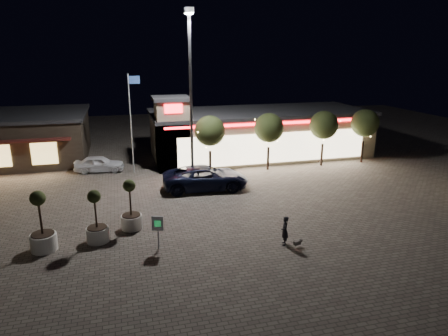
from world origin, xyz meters
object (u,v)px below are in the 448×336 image
object	(u,v)px
pedestrian	(285,231)
planter_mid	(97,226)
white_sedan	(99,164)
pickup_truck	(206,178)
planter_left	(42,232)
valet_sign	(158,226)

from	to	relation	value
pedestrian	planter_mid	bearing A→B (deg)	-90.45
white_sedan	pedestrian	world-z (taller)	pedestrian
white_sedan	pedestrian	distance (m)	18.74
pickup_truck	white_sedan	distance (m)	10.00
white_sedan	planter_left	xyz separation A→B (m)	(-2.28, -13.48, 0.30)
planter_mid	white_sedan	bearing A→B (deg)	91.34
white_sedan	valet_sign	size ratio (longest dim) A/B	2.23
white_sedan	planter_left	distance (m)	13.68
pedestrian	planter_left	xyz separation A→B (m)	(-11.93, 2.57, 0.20)
planter_left	pickup_truck	bearing A→B (deg)	35.28
white_sedan	planter_mid	xyz separation A→B (m)	(0.31, -13.19, 0.21)
planter_left	valet_sign	xyz separation A→B (m)	(5.58, -1.38, 0.27)
pickup_truck	planter_left	distance (m)	12.09
white_sedan	pickup_truck	bearing A→B (deg)	-123.48
pickup_truck	pedestrian	bearing A→B (deg)	-162.90
pickup_truck	pedestrian	size ratio (longest dim) A/B	3.98
planter_mid	planter_left	bearing A→B (deg)	-173.63
pickup_truck	planter_mid	xyz separation A→B (m)	(-7.28, -6.69, 0.03)
planter_mid	valet_sign	size ratio (longest dim) A/B	1.61
white_sedan	valet_sign	distance (m)	15.24
pickup_truck	planter_left	xyz separation A→B (m)	(-9.87, -6.98, 0.12)
white_sedan	planter_mid	bearing A→B (deg)	-171.57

